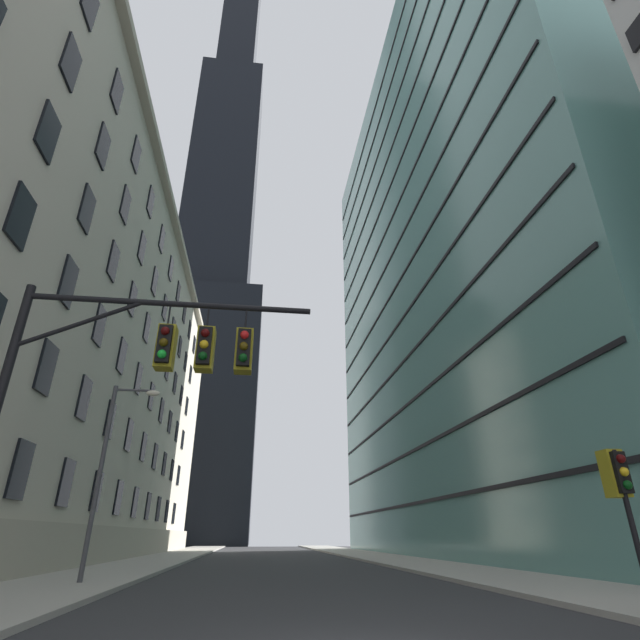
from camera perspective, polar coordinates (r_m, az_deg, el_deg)
The scene contains 6 objects.
station_building at distance 42.59m, azimuth -31.16°, elevation -2.97°, with size 17.05×70.02×29.67m.
dark_skyscraper at distance 120.33m, azimuth -12.15°, elevation 10.76°, with size 23.25×23.25×238.70m.
glass_office_midrise at distance 52.55m, azimuth 17.06°, elevation 7.10°, with size 15.93×53.68×56.68m.
traffic_signal_mast at distance 11.22m, azimuth -20.05°, elevation -5.61°, with size 6.67×0.63×6.74m.
traffic_light_near_right at distance 13.10m, azimuth 32.43°, elevation -16.11°, with size 0.40×0.63×3.31m.
street_lamppost at distance 20.75m, azimuth -24.09°, elevation -15.02°, with size 1.89×0.32×7.13m.
Camera 1 is at (-1.79, -7.56, 1.64)m, focal length 26.44 mm.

